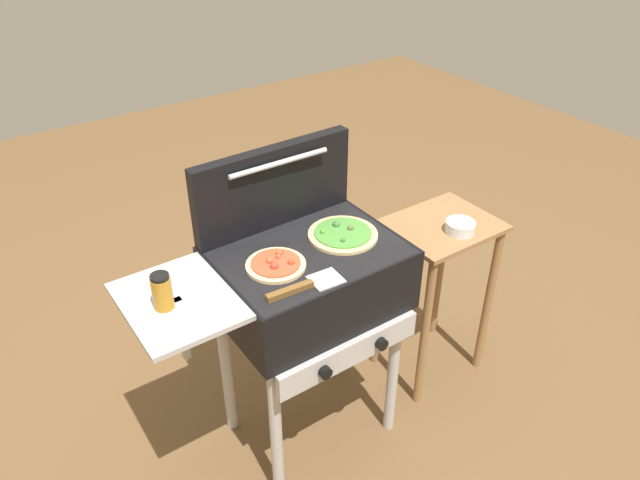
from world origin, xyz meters
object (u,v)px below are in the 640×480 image
object	(u,v)px
pizza_veggie	(343,234)
topping_bowl_near	(460,227)
sauce_jar	(162,292)
prep_table	(437,268)
spatula	(305,286)
pizza_pepperoni	(276,264)
grill	(306,285)

from	to	relation	value
pizza_veggie	topping_bowl_near	xyz separation A→B (m)	(0.52, -0.08, -0.11)
sauce_jar	prep_table	world-z (taller)	sauce_jar
sauce_jar	pizza_veggie	bearing A→B (deg)	0.92
topping_bowl_near	spatula	bearing A→B (deg)	-173.39
prep_table	spatula	bearing A→B (deg)	-167.48
pizza_pepperoni	pizza_veggie	bearing A→B (deg)	4.43
pizza_veggie	sauce_jar	xyz separation A→B (m)	(-0.67, -0.01, 0.05)
spatula	pizza_pepperoni	bearing A→B (deg)	95.58
grill	prep_table	world-z (taller)	grill
topping_bowl_near	pizza_pepperoni	bearing A→B (deg)	175.97
grill	sauce_jar	bearing A→B (deg)	-179.02
sauce_jar	topping_bowl_near	xyz separation A→B (m)	(1.20, -0.07, -0.16)
topping_bowl_near	grill	bearing A→B (deg)	173.51
pizza_pepperoni	spatula	bearing A→B (deg)	-84.42
grill	prep_table	bearing A→B (deg)	0.37
topping_bowl_near	pizza_veggie	bearing A→B (deg)	171.29
spatula	pizza_veggie	bearing A→B (deg)	31.93
grill	pizza_veggie	size ratio (longest dim) A/B	3.85
topping_bowl_near	prep_table	bearing A→B (deg)	97.77
grill	pizza_veggie	xyz separation A→B (m)	(0.16, 0.00, 0.15)
grill	topping_bowl_near	xyz separation A→B (m)	(0.69, -0.08, 0.04)
pizza_pepperoni	prep_table	distance (m)	0.88
pizza_veggie	spatula	size ratio (longest dim) A/B	0.95
pizza_veggie	sauce_jar	distance (m)	0.68
grill	topping_bowl_near	world-z (taller)	grill
sauce_jar	grill	bearing A→B (deg)	0.98
topping_bowl_near	sauce_jar	bearing A→B (deg)	176.69
pizza_pepperoni	spatula	world-z (taller)	pizza_pepperoni
prep_table	topping_bowl_near	size ratio (longest dim) A/B	6.57
pizza_pepperoni	grill	bearing A→B (deg)	9.04
sauce_jar	prep_table	size ratio (longest dim) A/B	0.15
sauce_jar	prep_table	xyz separation A→B (m)	(1.19, 0.01, -0.41)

